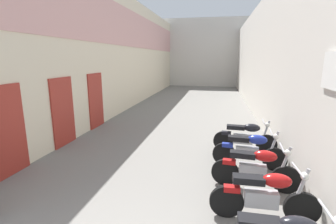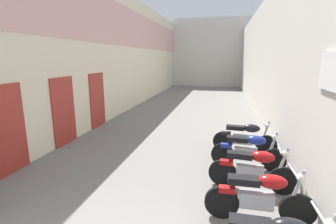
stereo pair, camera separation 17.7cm
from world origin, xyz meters
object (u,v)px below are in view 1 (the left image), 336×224
(motorcycle_third, at_px, (256,167))
(motorcycle_fourth, at_px, (250,149))
(motorcycle_second, at_px, (265,195))
(motorcycle_fifth, at_px, (245,136))

(motorcycle_third, xyz_separation_m, motorcycle_fourth, (0.00, 1.08, 0.00))
(motorcycle_third, bearing_deg, motorcycle_second, -90.00)
(motorcycle_second, distance_m, motorcycle_third, 1.10)
(motorcycle_fourth, bearing_deg, motorcycle_fifth, 90.00)
(motorcycle_second, bearing_deg, motorcycle_fourth, 90.00)
(motorcycle_second, height_order, motorcycle_fifth, same)
(motorcycle_second, bearing_deg, motorcycle_fifth, 90.00)
(motorcycle_second, distance_m, motorcycle_fifth, 3.27)
(motorcycle_third, bearing_deg, motorcycle_fourth, 90.00)
(motorcycle_fifth, bearing_deg, motorcycle_third, -90.00)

